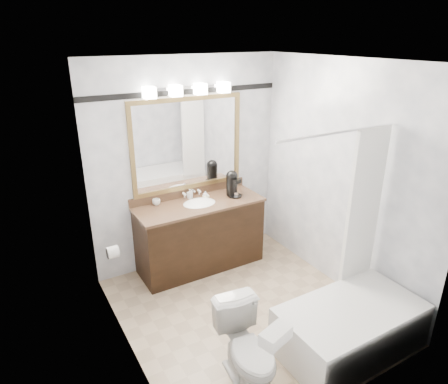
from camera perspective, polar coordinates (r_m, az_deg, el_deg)
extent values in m
cube|color=tan|center=(4.38, 3.00, -16.56)|extent=(2.40, 2.60, 0.01)
cube|color=white|center=(3.45, 3.86, 18.29)|extent=(2.40, 2.60, 0.01)
cube|color=white|center=(4.81, -5.22, 3.99)|extent=(2.40, 0.01, 2.50)
cube|color=white|center=(2.87, 18.09, -10.09)|extent=(2.40, 0.01, 2.50)
cube|color=white|center=(3.29, -14.54, -5.39)|extent=(0.01, 2.60, 2.50)
cube|color=white|center=(4.48, 16.37, 1.81)|extent=(0.01, 2.60, 2.50)
cube|color=black|center=(4.90, -3.42, -6.31)|extent=(1.50, 0.55, 0.82)
cube|color=brown|center=(4.71, -3.54, -1.75)|extent=(1.53, 0.58, 0.03)
cube|color=brown|center=(4.91, -4.98, 0.04)|extent=(1.53, 0.03, 0.10)
ellipsoid|color=white|center=(4.72, -3.53, -1.91)|extent=(0.44, 0.34, 0.14)
cube|color=olive|center=(4.61, -5.42, 13.12)|extent=(1.40, 0.04, 0.05)
cube|color=olive|center=(4.88, -4.98, 0.84)|extent=(1.40, 0.04, 0.05)
cube|color=olive|center=(4.49, -13.04, 5.54)|extent=(0.05, 0.04, 1.00)
cube|color=olive|center=(5.03, 1.83, 7.83)|extent=(0.05, 0.04, 1.00)
cube|color=white|center=(4.72, -5.22, 6.82)|extent=(1.30, 0.01, 1.00)
cube|color=silver|center=(4.58, -5.42, 14.65)|extent=(0.90, 0.05, 0.03)
cube|color=white|center=(4.37, -10.62, 13.77)|extent=(0.12, 0.12, 0.12)
cube|color=white|center=(4.48, -6.92, 14.17)|extent=(0.12, 0.12, 0.12)
cube|color=white|center=(4.61, -3.39, 14.49)|extent=(0.12, 0.12, 0.12)
cube|color=white|center=(4.75, -0.06, 14.74)|extent=(0.12, 0.12, 0.12)
cube|color=black|center=(4.61, -5.53, 14.06)|extent=(2.40, 0.01, 0.06)
cube|color=white|center=(3.99, 17.49, -17.98)|extent=(1.30, 0.72, 0.45)
cylinder|color=silver|center=(3.45, 16.13, 8.19)|extent=(1.30, 0.02, 0.02)
cube|color=white|center=(3.99, 19.31, -2.19)|extent=(0.40, 0.04, 1.55)
cylinder|color=white|center=(4.13, -15.61, -8.27)|extent=(0.11, 0.12, 0.12)
imported|color=white|center=(3.45, 3.46, -21.53)|extent=(0.47, 0.72, 0.69)
cube|color=white|center=(2.99, 7.38, -19.72)|extent=(0.27, 0.19, 0.10)
cylinder|color=black|center=(4.88, 1.57, -0.54)|extent=(0.17, 0.17, 0.02)
cylinder|color=black|center=(4.87, 1.11, 0.94)|extent=(0.14, 0.14, 0.24)
sphere|color=black|center=(4.83, 1.12, 2.27)|extent=(0.14, 0.14, 0.14)
cube|color=black|center=(4.80, 1.76, 1.59)|extent=(0.11, 0.11, 0.05)
cylinder|color=silver|center=(4.86, 1.74, -0.30)|extent=(0.06, 0.06, 0.06)
imported|color=white|center=(4.70, -9.64, -1.43)|extent=(0.10, 0.10, 0.07)
imported|color=white|center=(4.83, -4.91, -0.24)|extent=(0.07, 0.07, 0.12)
imported|color=white|center=(4.86, -2.68, -0.29)|extent=(0.07, 0.07, 0.08)
cube|color=beige|center=(4.86, -2.61, -0.62)|extent=(0.08, 0.05, 0.02)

